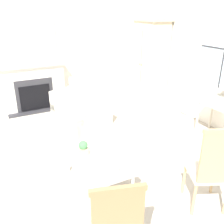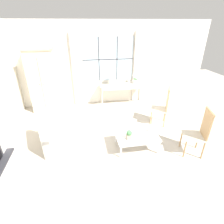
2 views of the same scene
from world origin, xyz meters
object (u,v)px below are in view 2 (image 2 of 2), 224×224
armchair_upholstered (57,135)px  potted_plant_small (129,134)px  pillar_candle (151,130)px  accent_chair_wooden (200,131)px  console_table (122,87)px  side_chair_wooden (163,105)px  armoire (43,81)px  coffee_table (136,136)px  table_lamp (111,74)px  potted_orchid (134,79)px

armchair_upholstered → potted_plant_small: bearing=-19.3°
pillar_candle → accent_chair_wooden: bearing=-28.1°
console_table → side_chair_wooden: side_chair_wooden is taller
armoire → accent_chair_wooden: armoire is taller
console_table → armchair_upholstered: 2.98m
armoire → armchair_upholstered: (0.56, -2.07, -0.78)m
armoire → potted_plant_small: 3.49m
console_table → armchair_upholstered: (-2.08, -2.10, -0.42)m
coffee_table → accent_chair_wooden: bearing=-18.1°
console_table → pillar_candle: size_ratio=12.02×
coffee_table → armoire: bearing=133.7°
table_lamp → pillar_candle: size_ratio=3.81×
table_lamp → accent_chair_wooden: (1.45, -3.02, -0.53)m
potted_orchid → potted_plant_small: size_ratio=1.95×
armchair_upholstered → accent_chair_wooden: accent_chair_wooden is taller
side_chair_wooden → coffee_table: bearing=-138.4°
coffee_table → potted_plant_small: potted_plant_small is taller
side_chair_wooden → pillar_candle: size_ratio=8.76×
table_lamp → armchair_upholstered: (-1.71, -2.15, -0.89)m
armoire → coffee_table: 3.57m
potted_plant_small → coffee_table: bearing=29.7°
console_table → accent_chair_wooden: (1.08, -2.97, -0.07)m
armoire → side_chair_wooden: (3.48, -1.58, -0.41)m
pillar_candle → side_chair_wooden: bearing=52.0°
armoire → console_table: size_ratio=1.31×
console_table → accent_chair_wooden: accent_chair_wooden is taller
side_chair_wooden → accent_chair_wooden: side_chair_wooden is taller
table_lamp → side_chair_wooden: (1.22, -1.65, -0.51)m
pillar_candle → armoire: bearing=138.6°
table_lamp → potted_plant_small: bearing=-91.3°
armoire → potted_plant_small: bearing=-50.3°
side_chair_wooden → coffee_table: size_ratio=1.18×
armchair_upholstered → potted_plant_small: 1.76m
accent_chair_wooden → coffee_table: (-1.30, 0.42, -0.28)m
pillar_candle → potted_orchid: bearing=83.4°
armoire → accent_chair_wooden: 4.76m
coffee_table → pillar_candle: (0.38, 0.07, 0.09)m
armoire → coffee_table: armoire is taller
console_table → table_lamp: 0.60m
armoire → pillar_candle: size_ratio=15.74×
armoire → armchair_upholstered: size_ratio=1.80×
accent_chair_wooden → pillar_candle: bearing=151.9°
armoire → coffee_table: (2.41, -2.53, -0.70)m
accent_chair_wooden → coffee_table: 1.39m
potted_orchid → potted_plant_small: bearing=-108.0°
armoire → armchair_upholstered: bearing=-75.0°
armoire → accent_chair_wooden: (3.71, -2.95, -0.43)m
table_lamp → pillar_candle: 2.68m
potted_orchid → coffee_table: potted_orchid is taller
console_table → potted_plant_small: bearing=-99.2°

